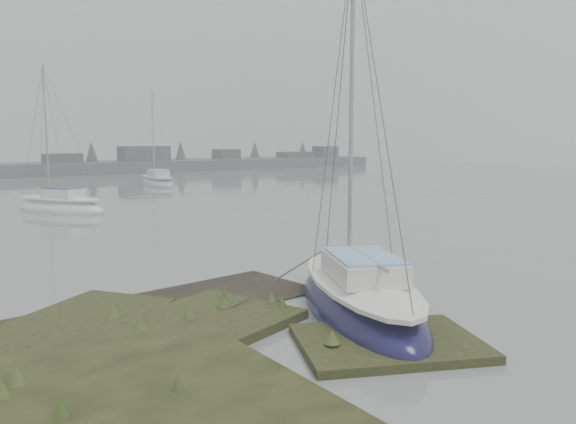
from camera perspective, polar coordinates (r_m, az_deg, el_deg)
The scene contains 5 objects.
ground at distance 38.79m, azimuth -24.92°, elevation 0.65°, with size 160.00×160.00×0.00m, color slate.
far_shoreline at distance 77.75m, azimuth -9.92°, elevation 4.84°, with size 60.00×8.00×4.15m.
sailboat_main at distance 13.32m, azimuth 7.26°, elevation -9.04°, with size 4.89×6.98×9.44m.
sailboat_white at distance 34.52m, azimuth -22.10°, elevation 0.52°, with size 4.82×6.54×8.91m.
sailboat_far_b at distance 51.71m, azimuth -13.10°, elevation 2.96°, with size 2.86×6.83×9.37m.
Camera 1 is at (-7.30, -7.88, 4.02)m, focal length 35.00 mm.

